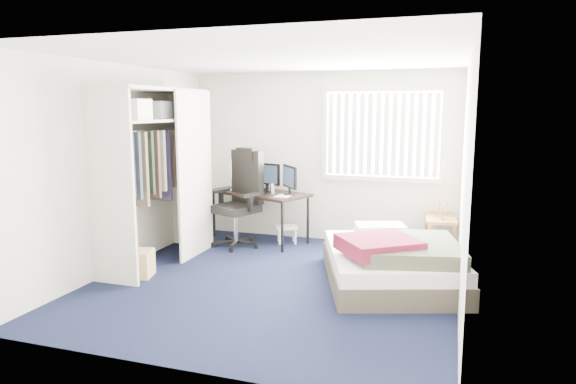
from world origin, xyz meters
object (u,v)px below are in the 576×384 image
Objects in this scene: desk at (261,189)px; bed at (392,261)px; office_chair at (240,208)px; nightstand at (440,221)px.

bed is at bearing -33.13° from desk.
office_chair reaches higher than desk.
nightstand reaches higher than bed.
bed is at bearing -24.04° from office_chair.
office_chair is 2.53m from bed.
nightstand is at bearing 71.10° from bed.
office_chair is at bearing 155.96° from bed.
office_chair is at bearing -172.56° from nightstand.
office_chair is at bearing -117.50° from desk.
desk is 0.76× the size of bed.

